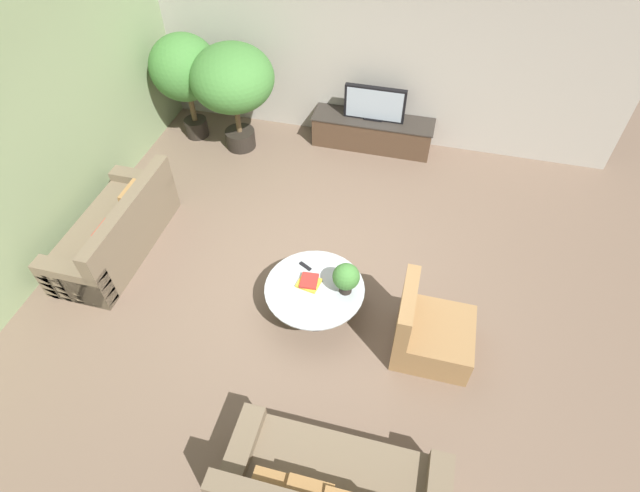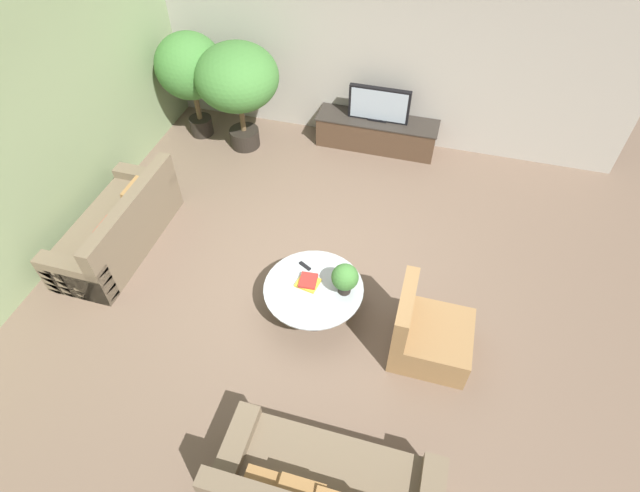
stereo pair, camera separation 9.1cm
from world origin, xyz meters
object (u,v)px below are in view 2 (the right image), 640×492
object	(u,v)px
media_console	(376,133)
potted_palm_tall	(190,68)
couch_by_wall	(119,228)
coffee_table	(314,294)
potted_palm_corner	(237,80)
armchair_wicker	(427,335)
television	(379,105)
potted_plant_tabletop	(345,278)

from	to	relation	value
media_console	potted_palm_tall	bearing A→B (deg)	-171.62
media_console	couch_by_wall	size ratio (longest dim) A/B	0.99
coffee_table	potted_palm_corner	distance (m)	3.50
armchair_wicker	potted_palm_corner	distance (m)	4.48
couch_by_wall	armchair_wicker	bearing A→B (deg)	82.49
television	armchair_wicker	bearing A→B (deg)	-70.58
television	media_console	bearing A→B (deg)	90.00
potted_palm_tall	television	bearing A→B (deg)	8.35
couch_by_wall	potted_palm_tall	world-z (taller)	potted_palm_tall
media_console	armchair_wicker	world-z (taller)	armchair_wicker
armchair_wicker	couch_by_wall	bearing A→B (deg)	82.49
armchair_wicker	potted_palm_corner	bearing A→B (deg)	47.36
television	potted_palm_corner	world-z (taller)	potted_palm_corner
coffee_table	potted_palm_corner	size ratio (longest dim) A/B	0.67
media_console	potted_palm_tall	size ratio (longest dim) A/B	1.13
television	armchair_wicker	size ratio (longest dim) A/B	1.06
coffee_table	potted_plant_tabletop	size ratio (longest dim) A/B	2.87
potted_palm_corner	potted_palm_tall	bearing A→B (deg)	171.83
potted_palm_tall	potted_palm_corner	bearing A→B (deg)	-8.17
armchair_wicker	potted_palm_tall	size ratio (longest dim) A/B	0.52
media_console	armchair_wicker	size ratio (longest dim) A/B	2.16
coffee_table	couch_by_wall	bearing A→B (deg)	172.80
couch_by_wall	armchair_wicker	world-z (taller)	armchair_wicker
television	armchair_wicker	xyz separation A→B (m)	(1.23, -3.50, -0.47)
couch_by_wall	armchair_wicker	size ratio (longest dim) A/B	2.18
armchair_wicker	potted_palm_tall	bearing A→B (deg)	52.51
coffee_table	couch_by_wall	world-z (taller)	couch_by_wall
television	couch_by_wall	size ratio (longest dim) A/B	0.49
potted_palm_corner	potted_plant_tabletop	distance (m)	3.60
couch_by_wall	potted_palm_tall	bearing A→B (deg)	-178.07
armchair_wicker	potted_palm_tall	world-z (taller)	potted_palm_tall
couch_by_wall	potted_palm_corner	size ratio (longest dim) A/B	1.14
television	couch_by_wall	bearing A→B (deg)	-132.26
armchair_wicker	potted_plant_tabletop	size ratio (longest dim) A/B	2.23
potted_palm_tall	armchair_wicker	bearing A→B (deg)	-37.49
couch_by_wall	potted_plant_tabletop	xyz separation A→B (m)	(2.99, -0.29, 0.34)
couch_by_wall	potted_plant_tabletop	size ratio (longest dim) A/B	4.87
potted_palm_corner	potted_plant_tabletop	size ratio (longest dim) A/B	4.25
media_console	potted_plant_tabletop	xyz separation A→B (m)	(0.28, -3.27, 0.37)
television	couch_by_wall	world-z (taller)	television
potted_palm_corner	coffee_table	bearing A→B (deg)	-55.18
media_console	television	size ratio (longest dim) A/B	2.03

